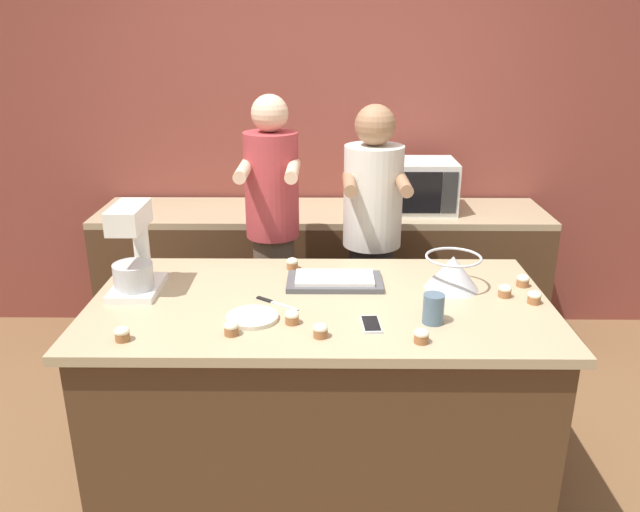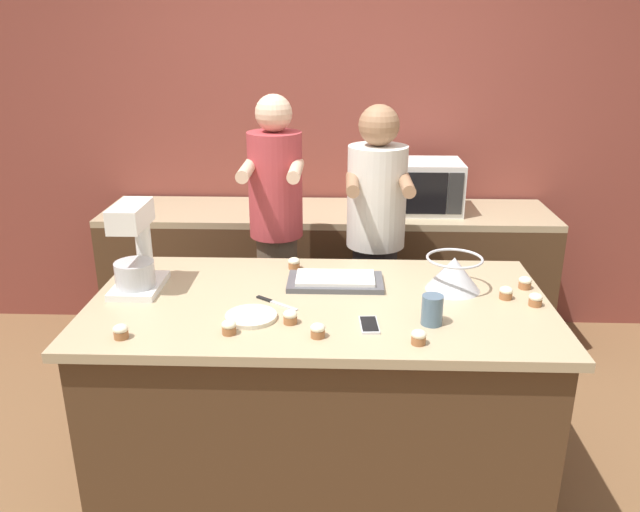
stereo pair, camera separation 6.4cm
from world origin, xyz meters
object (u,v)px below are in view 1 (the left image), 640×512
(person_right, at_px, (372,248))
(cupcake_3, at_px, (292,263))
(cupcake_6, at_px, (534,297))
(cupcake_7, at_px, (292,317))
(knife, at_px, (275,303))
(cupcake_1, at_px, (122,334))
(cupcake_0, at_px, (231,328))
(cupcake_8, at_px, (523,280))
(small_plate, at_px, (252,317))
(stand_mixer, at_px, (134,254))
(cupcake_5, at_px, (320,330))
(drinking_glass, at_px, (433,309))
(cupcake_2, at_px, (505,291))
(cupcake_4, at_px, (421,336))
(person_left, at_px, (273,242))
(cell_phone, at_px, (371,324))
(mixing_bowl, at_px, (453,271))
(baking_tray, at_px, (335,281))
(microwave_oven, at_px, (419,186))

(person_right, bearing_deg, cupcake_3, -134.62)
(cupcake_6, xyz_separation_m, cupcake_7, (-1.00, -0.20, 0.00))
(knife, bearing_deg, person_right, 60.34)
(cupcake_1, xyz_separation_m, cupcake_6, (1.62, 0.35, 0.00))
(cupcake_0, height_order, cupcake_8, same)
(cupcake_6, bearing_deg, small_plate, -171.96)
(stand_mixer, xyz_separation_m, cupcake_5, (0.81, -0.43, -0.14))
(drinking_glass, relative_size, cupcake_7, 2.11)
(cupcake_8, bearing_deg, cupcake_2, -133.88)
(stand_mixer, xyz_separation_m, cupcake_4, (1.18, -0.47, -0.14))
(person_left, height_order, cupcake_7, person_left)
(small_plate, distance_m, cupcake_2, 1.08)
(person_right, distance_m, cupcake_6, 1.02)
(cell_phone, distance_m, knife, 0.44)
(cupcake_0, xyz_separation_m, cupcake_8, (1.23, 0.48, 0.00))
(knife, distance_m, cupcake_1, 0.63)
(mixing_bowl, relative_size, cell_phone, 1.67)
(cupcake_5, distance_m, cupcake_6, 0.94)
(mixing_bowl, distance_m, cupcake_1, 1.40)
(stand_mixer, relative_size, cupcake_1, 6.92)
(mixing_bowl, distance_m, small_plate, 0.91)
(stand_mixer, bearing_deg, cupcake_4, -21.71)
(person_left, distance_m, cupcake_5, 1.14)
(cupcake_4, bearing_deg, cupcake_0, 175.52)
(stand_mixer, relative_size, cupcake_5, 6.92)
(cupcake_4, bearing_deg, cupcake_6, 33.94)
(cell_phone, bearing_deg, stand_mixer, 161.71)
(baking_tray, xyz_separation_m, cupcake_0, (-0.39, -0.49, 0.01))
(cupcake_2, xyz_separation_m, cupcake_4, (-0.42, -0.42, 0.00))
(cupcake_4, bearing_deg, cell_phone, 141.77)
(cupcake_5, bearing_deg, drinking_glass, 16.01)
(microwave_oven, height_order, cell_phone, microwave_oven)
(knife, relative_size, cupcake_4, 3.33)
(cupcake_0, relative_size, cupcake_8, 1.00)
(cupcake_2, relative_size, cupcake_6, 1.00)
(cupcake_5, height_order, cupcake_8, same)
(mixing_bowl, distance_m, baking_tray, 0.52)
(cupcake_1, relative_size, cupcake_8, 1.00)
(microwave_oven, bearing_deg, person_right, -119.34)
(baking_tray, distance_m, cupcake_4, 0.63)
(cupcake_7, bearing_deg, small_plate, 167.56)
(person_right, relative_size, mixing_bowl, 6.60)
(cupcake_2, height_order, cupcake_3, same)
(baking_tray, bearing_deg, small_plate, -132.34)
(cupcake_3, bearing_deg, cupcake_0, -105.87)
(mixing_bowl, xyz_separation_m, cupcake_7, (-0.69, -0.36, -0.05))
(mixing_bowl, height_order, cupcake_2, mixing_bowl)
(cupcake_0, bearing_deg, baking_tray, 51.42)
(small_plate, xyz_separation_m, cupcake_8, (1.17, 0.35, 0.02))
(stand_mixer, xyz_separation_m, microwave_oven, (1.40, 1.27, -0.01))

